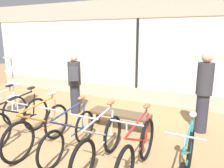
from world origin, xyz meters
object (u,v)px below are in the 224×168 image
object	(u,v)px
customer_near_rack	(75,82)
bicycle_right	(137,151)
accessory_rack	(14,86)
bicycle_center_left	(40,129)
bicycle_far_right	(186,164)
customer_by_window	(204,91)
display_bench	(120,116)
bicycle_center_right	(100,144)
bicycle_center	(70,135)
bicycle_left	(18,121)

from	to	relation	value
customer_near_rack	bicycle_right	bearing A→B (deg)	-36.81
bicycle_right	accessory_rack	xyz separation A→B (m)	(-4.32, 1.43, 0.27)
bicycle_center_left	bicycle_far_right	distance (m)	2.64
bicycle_center_left	customer_by_window	distance (m)	3.46
accessory_rack	display_bench	size ratio (longest dim) A/B	1.14
bicycle_center_left	bicycle_right	size ratio (longest dim) A/B	0.98
bicycle_far_right	bicycle_center_left	bearing A→B (deg)	-178.81
display_bench	bicycle_center_left	bearing A→B (deg)	-125.47
bicycle_center_right	accessory_rack	distance (m)	3.98
bicycle_center	accessory_rack	world-z (taller)	accessory_rack
bicycle_center_left	customer_by_window	size ratio (longest dim) A/B	0.96
bicycle_center	bicycle_right	xyz separation A→B (m)	(1.29, -0.04, 0.02)
bicycle_center	bicycle_far_right	bearing A→B (deg)	-1.24
bicycle_right	bicycle_center_right	bearing A→B (deg)	-176.47
bicycle_center_left	customer_by_window	world-z (taller)	customer_by_window
accessory_rack	display_bench	xyz separation A→B (m)	(3.42, -0.07, -0.32)
bicycle_center_left	bicycle_center_right	bearing A→B (deg)	0.94
bicycle_center_left	bicycle_center	size ratio (longest dim) A/B	1.04
bicycle_center	customer_near_rack	distance (m)	2.19
bicycle_left	accessory_rack	bearing A→B (deg)	140.96
bicycle_right	display_bench	size ratio (longest dim) A/B	1.24
bicycle_right	customer_near_rack	bearing A→B (deg)	143.19
bicycle_left	bicycle_center_left	size ratio (longest dim) A/B	1.04
display_bench	customer_near_rack	world-z (taller)	customer_near_rack
display_bench	customer_near_rack	distance (m)	1.69
customer_near_rack	customer_by_window	distance (m)	3.22
customer_near_rack	bicycle_far_right	bearing A→B (deg)	-30.11
bicycle_far_right	accessory_rack	xyz separation A→B (m)	(-5.04, 1.43, 0.28)
bicycle_center_left	bicycle_center	xyz separation A→B (m)	(0.63, 0.10, -0.03)
bicycle_far_right	bicycle_right	bearing A→B (deg)	179.55
bicycle_left	customer_by_window	size ratio (longest dim) A/B	1.00
bicycle_far_right	display_bench	distance (m)	2.12
bicycle_center	display_bench	size ratio (longest dim) A/B	1.17
bicycle_center_left	bicycle_far_right	size ratio (longest dim) A/B	1.01
customer_near_rack	bicycle_center_right	bearing A→B (deg)	-45.92
bicycle_center	customer_by_window	world-z (taller)	customer_by_window
display_bench	customer_by_window	world-z (taller)	customer_by_window
bicycle_center_right	bicycle_right	distance (m)	0.63
bicycle_right	customer_near_rack	world-z (taller)	customer_near_rack
customer_near_rack	customer_by_window	xyz separation A→B (m)	(3.21, 0.23, 0.06)
customer_by_window	bicycle_right	bearing A→B (deg)	-110.55
customer_near_rack	bicycle_center_left	bearing A→B (deg)	-74.51
accessory_rack	bicycle_right	bearing A→B (deg)	-18.31
display_bench	bicycle_left	bearing A→B (deg)	-141.99
bicycle_center	accessory_rack	size ratio (longest dim) A/B	1.03
bicycle_center_left	customer_by_window	bearing A→B (deg)	38.23
accessory_rack	customer_by_window	bearing A→B (deg)	7.03
bicycle_left	accessory_rack	distance (m)	2.23
accessory_rack	customer_near_rack	world-z (taller)	customer_near_rack
bicycle_left	customer_near_rack	distance (m)	1.86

